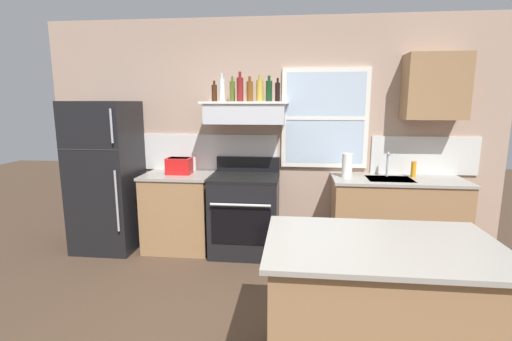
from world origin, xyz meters
The scene contains 20 objects.
back_wall centered at (0.03, 2.23, 1.35)m, with size 5.40×0.11×2.70m.
refrigerator centered at (-1.90, 1.84, 0.87)m, with size 0.70×0.72×1.75m.
counter_left_of_stove centered at (-1.05, 1.90, 0.46)m, with size 0.79×0.63×0.91m.
toaster centered at (-1.03, 1.91, 1.01)m, with size 0.30×0.20×0.19m.
stove_range centered at (-0.25, 1.86, 0.46)m, with size 0.76×0.69×1.09m.
range_hood_shelf centered at (-0.25, 1.96, 1.62)m, with size 0.96×0.52×0.24m.
bottle_brown_stout centered at (-0.61, 1.96, 1.84)m, with size 0.06×0.06×0.23m.
bottle_clear_tall centered at (-0.51, 1.92, 1.87)m, with size 0.06×0.06×0.30m.
bottle_olive_oil_square centered at (-0.41, 2.01, 1.86)m, with size 0.06×0.06×0.28m.
bottle_red_label_wine centered at (-0.30, 1.90, 1.88)m, with size 0.07×0.07×0.32m.
bottle_amber_wine centered at (-0.20, 1.91, 1.86)m, with size 0.07×0.07×0.27m.
bottle_champagne_gold_foil centered at (-0.09, 1.97, 1.87)m, with size 0.08×0.08×0.29m.
bottle_dark_green_wine centered at (0.01, 1.98, 1.86)m, with size 0.07×0.07×0.28m.
bottle_balsamic_dark centered at (0.11, 1.90, 1.85)m, with size 0.06×0.06×0.25m.
counter_right_with_sink centered at (1.45, 1.90, 0.46)m, with size 1.43×0.63×0.91m.
sink_faucet centered at (1.35, 2.00, 1.08)m, with size 0.03×0.17×0.28m.
paper_towel_roll centered at (0.89, 1.90, 1.04)m, with size 0.11×0.11×0.27m, color white.
dish_soap_bottle centered at (1.63, 2.00, 1.00)m, with size 0.06×0.06×0.18m, color orange.
kitchen_island centered at (0.85, -0.04, 0.46)m, with size 1.40×0.90×0.91m.
upper_cabinet_right centered at (1.80, 2.04, 1.90)m, with size 0.64×0.32×0.70m.
Camera 1 is at (0.32, -2.20, 1.73)m, focal length 25.80 mm.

